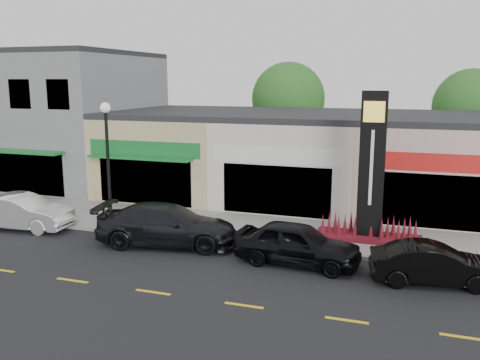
# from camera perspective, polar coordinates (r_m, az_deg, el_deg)

# --- Properties ---
(ground) EXTENTS (120.00, 120.00, 0.00)m
(ground) POSITION_cam_1_polar(r_m,az_deg,el_deg) (18.10, 3.43, -10.07)
(ground) COLOR black
(ground) RESTS_ON ground
(sidewalk) EXTENTS (52.00, 4.30, 0.15)m
(sidewalk) POSITION_cam_1_polar(r_m,az_deg,el_deg) (22.08, 6.39, -5.96)
(sidewalk) COLOR gray
(sidewalk) RESTS_ON ground
(curb) EXTENTS (52.00, 0.20, 0.15)m
(curb) POSITION_cam_1_polar(r_m,az_deg,el_deg) (19.99, 5.01, -7.78)
(curb) COLOR gray
(curb) RESTS_ON ground
(building_grey_2story) EXTENTS (12.00, 10.95, 8.30)m
(building_grey_2story) POSITION_cam_1_polar(r_m,az_deg,el_deg) (35.73, -20.41, 6.61)
(building_grey_2story) COLOR slate
(building_grey_2story) RESTS_ON ground
(shop_beige) EXTENTS (7.00, 10.85, 4.80)m
(shop_beige) POSITION_cam_1_polar(r_m,az_deg,el_deg) (30.87, -6.27, 3.37)
(shop_beige) COLOR tan
(shop_beige) RESTS_ON ground
(shop_cream) EXTENTS (7.00, 10.01, 4.80)m
(shop_cream) POSITION_cam_1_polar(r_m,az_deg,el_deg) (28.69, 6.56, 2.77)
(shop_cream) COLOR beige
(shop_cream) RESTS_ON ground
(shop_pink_w) EXTENTS (7.00, 10.01, 4.80)m
(shop_pink_w) POSITION_cam_1_polar(r_m,az_deg,el_deg) (28.12, 20.66, 1.95)
(shop_pink_w) COLOR #CDA19C
(shop_pink_w) RESTS_ON ground
(tree_rear_west) EXTENTS (5.20, 5.20, 7.83)m
(tree_rear_west) POSITION_cam_1_polar(r_m,az_deg,el_deg) (36.79, 5.44, 9.04)
(tree_rear_west) COLOR #382619
(tree_rear_west) RESTS_ON ground
(tree_rear_mid) EXTENTS (4.80, 4.80, 7.29)m
(tree_rear_mid) POSITION_cam_1_polar(r_m,az_deg,el_deg) (36.04, 24.52, 7.52)
(tree_rear_mid) COLOR #382619
(tree_rear_mid) RESTS_ON ground
(lamp_west_near) EXTENTS (0.44, 0.44, 5.47)m
(lamp_west_near) POSITION_cam_1_polar(r_m,az_deg,el_deg) (22.70, -14.64, 3.02)
(lamp_west_near) COLOR black
(lamp_west_near) RESTS_ON sidewalk
(pylon_sign) EXTENTS (4.20, 1.30, 6.00)m
(pylon_sign) POSITION_cam_1_polar(r_m,az_deg,el_deg) (20.99, 14.46, -0.94)
(pylon_sign) COLOR #580F1D
(pylon_sign) RESTS_ON sidewalk
(car_white_van) EXTENTS (2.00, 4.80, 1.54)m
(car_white_van) POSITION_cam_1_polar(r_m,az_deg,el_deg) (24.68, -23.36, -3.31)
(car_white_van) COLOR white
(car_white_van) RESTS_ON ground
(car_dark_sedan) EXTENTS (3.23, 6.00, 1.65)m
(car_dark_sedan) POSITION_cam_1_polar(r_m,az_deg,el_deg) (20.67, -8.14, -5.02)
(car_dark_sedan) COLOR black
(car_dark_sedan) RESTS_ON ground
(car_black_sedan) EXTENTS (2.25, 4.71, 1.55)m
(car_black_sedan) POSITION_cam_1_polar(r_m,az_deg,el_deg) (18.48, 6.46, -7.11)
(car_black_sedan) COLOR black
(car_black_sedan) RESTS_ON ground
(car_black_conv) EXTENTS (2.01, 4.22, 1.34)m
(car_black_conv) POSITION_cam_1_polar(r_m,az_deg,el_deg) (17.86, 20.98, -8.84)
(car_black_conv) COLOR black
(car_black_conv) RESTS_ON ground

